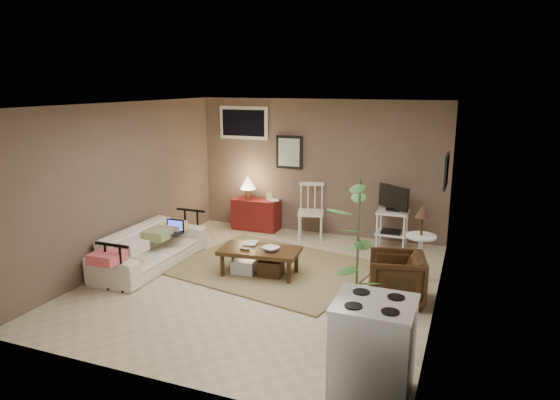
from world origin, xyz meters
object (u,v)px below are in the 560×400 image
at_px(spindle_chair, 311,213).
at_px(side_table, 421,234).
at_px(sofa, 150,241).
at_px(tv_stand, 393,215).
at_px(red_console, 255,211).
at_px(coffee_table, 259,260).
at_px(stove, 373,349).
at_px(potted_plant, 358,253).
at_px(armchair, 397,276).

relative_size(spindle_chair, side_table, 0.89).
bearing_deg(spindle_chair, sofa, -128.80).
relative_size(spindle_chair, tv_stand, 0.92).
xyz_separation_m(sofa, red_console, (0.66, 2.33, -0.04)).
relative_size(red_console, tv_stand, 0.95).
distance_m(sofa, red_console, 2.42).
relative_size(coffee_table, sofa, 0.59).
height_order(red_console, tv_stand, tv_stand).
bearing_deg(red_console, spindle_chair, -6.28).
xyz_separation_m(coffee_table, stove, (2.03, -2.18, 0.21)).
height_order(coffee_table, stove, stove).
bearing_deg(potted_plant, red_console, 128.77).
distance_m(tv_stand, side_table, 1.41).
height_order(sofa, tv_stand, tv_stand).
relative_size(sofa, spindle_chair, 2.04).
relative_size(red_console, spindle_chair, 1.03).
bearing_deg(side_table, potted_plant, -104.12).
xyz_separation_m(tv_stand, side_table, (0.58, -1.27, 0.12)).
bearing_deg(stove, sofa, 152.16).
height_order(coffee_table, potted_plant, potted_plant).
xyz_separation_m(armchair, stove, (0.10, -2.03, 0.10)).
bearing_deg(spindle_chair, potted_plant, -64.24).
relative_size(sofa, potted_plant, 1.11).
xyz_separation_m(coffee_table, potted_plant, (1.66, -1.21, 0.71)).
bearing_deg(sofa, tv_stand, -56.01).
bearing_deg(potted_plant, armchair, 75.59).
bearing_deg(spindle_chair, red_console, 173.72).
distance_m(red_console, stove, 5.24).
xyz_separation_m(sofa, stove, (3.68, -1.94, 0.06)).
bearing_deg(side_table, armchair, -103.73).
relative_size(sofa, tv_stand, 1.87).
bearing_deg(potted_plant, side_table, 75.88).
bearing_deg(armchair, tv_stand, 178.64).
bearing_deg(armchair, spindle_chair, -151.55).
distance_m(coffee_table, spindle_chair, 1.98).
distance_m(red_console, potted_plant, 4.28).
relative_size(side_table, armchair, 1.61).
bearing_deg(coffee_table, side_table, 16.80).
bearing_deg(stove, tv_stand, 96.78).
bearing_deg(sofa, armchair, -88.64).
relative_size(spindle_chair, armchair, 1.43).
relative_size(sofa, stove, 2.22).
distance_m(coffee_table, armchair, 1.94).
distance_m(red_console, side_table, 3.46).
relative_size(sofa, side_table, 1.81).
relative_size(armchair, stove, 0.76).
distance_m(sofa, side_table, 3.89).
height_order(armchair, potted_plant, potted_plant).
bearing_deg(red_console, potted_plant, -51.23).
xyz_separation_m(red_console, stove, (3.02, -4.27, 0.10)).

